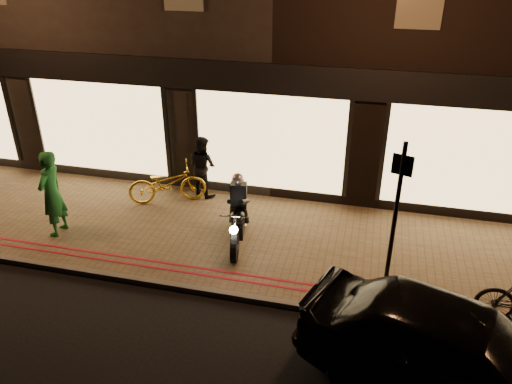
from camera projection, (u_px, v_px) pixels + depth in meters
ground at (224, 299)px, 9.30m from camera, size 90.00×90.00×0.00m
sidewalk at (250, 240)px, 11.00m from camera, size 50.00×4.00×0.12m
kerb_stone at (224, 294)px, 9.32m from camera, size 50.00×0.14×0.12m
red_kerb_lines at (232, 276)px, 9.72m from camera, size 50.00×0.26×0.01m
building_row at (307, 2)px, 15.13m from camera, size 48.00×10.11×8.50m
motorcycle at (238, 217)px, 10.53m from camera, size 0.66×1.93×1.59m
sign_post at (395, 215)px, 8.50m from camera, size 0.34×0.14×3.00m
bicycle_gold at (167, 184)px, 12.24m from camera, size 2.00×1.40×1.00m
person_green at (52, 194)px, 10.72m from camera, size 0.48×0.72×1.94m
person_dark at (202, 166)px, 12.49m from camera, size 0.94×0.87×1.56m
parked_car at (456, 353)px, 7.04m from camera, size 4.89×3.20×1.55m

